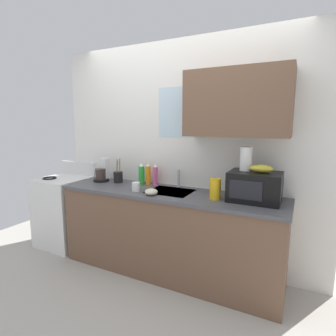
{
  "coord_description": "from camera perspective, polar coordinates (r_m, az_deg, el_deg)",
  "views": [
    {
      "loc": [
        1.23,
        -2.44,
        1.6
      ],
      "look_at": [
        0.0,
        0.0,
        1.15
      ],
      "focal_mm": 28.69,
      "sensor_mm": 36.0,
      "label": 1
    }
  ],
  "objects": [
    {
      "name": "kitchen_wall_assembly",
      "position": [
        2.97,
        4.88,
        4.66
      ],
      "size": [
        3.17,
        0.42,
        2.5
      ],
      "color": "white",
      "rests_on": "ground"
    },
    {
      "name": "counter_unit",
      "position": [
        2.96,
        0.01,
        -13.32
      ],
      "size": [
        2.4,
        0.63,
        0.9
      ],
      "color": "brown",
      "rests_on": "ground"
    },
    {
      "name": "sink_faucet",
      "position": [
        3.0,
        2.3,
        -2.25
      ],
      "size": [
        0.03,
        0.03,
        0.19
      ],
      "primitive_type": "cylinder",
      "color": "#B2B5BA",
      "rests_on": "counter_unit"
    },
    {
      "name": "stove_range",
      "position": [
        3.87,
        -21.07,
        -8.44
      ],
      "size": [
        0.6,
        0.6,
        1.08
      ],
      "color": "white",
      "rests_on": "ground"
    },
    {
      "name": "microwave",
      "position": [
        2.58,
        17.94,
        -3.79
      ],
      "size": [
        0.46,
        0.35,
        0.27
      ],
      "color": "black",
      "rests_on": "counter_unit"
    },
    {
      "name": "banana_bunch",
      "position": [
        2.54,
        19.26,
        -0.14
      ],
      "size": [
        0.2,
        0.11,
        0.07
      ],
      "primitive_type": "ellipsoid",
      "color": "gold",
      "rests_on": "microwave"
    },
    {
      "name": "paper_towel_roll",
      "position": [
        2.6,
        16.23,
        1.9
      ],
      "size": [
        0.11,
        0.11,
        0.22
      ],
      "primitive_type": "cylinder",
      "color": "white",
      "rests_on": "microwave"
    },
    {
      "name": "coffee_maker",
      "position": [
        3.41,
        -13.74,
        -0.94
      ],
      "size": [
        0.19,
        0.21,
        0.28
      ],
      "color": "black",
      "rests_on": "counter_unit"
    },
    {
      "name": "dish_soap_bottle_pink",
      "position": [
        3.09,
        -2.7,
        -1.52
      ],
      "size": [
        0.06,
        0.06,
        0.25
      ],
      "color": "#E55999",
      "rests_on": "counter_unit"
    },
    {
      "name": "dish_soap_bottle_orange",
      "position": [
        3.13,
        -4.24,
        -1.36
      ],
      "size": [
        0.06,
        0.06,
        0.25
      ],
      "color": "orange",
      "rests_on": "counter_unit"
    },
    {
      "name": "dish_soap_bottle_green",
      "position": [
        3.15,
        -5.64,
        -1.33
      ],
      "size": [
        0.07,
        0.07,
        0.25
      ],
      "color": "green",
      "rests_on": "counter_unit"
    },
    {
      "name": "cereal_canister",
      "position": [
        2.56,
        10.02,
        -4.39
      ],
      "size": [
        0.1,
        0.1,
        0.2
      ],
      "primitive_type": "cylinder",
      "color": "gold",
      "rests_on": "counter_unit"
    },
    {
      "name": "mug_white",
      "position": [
        2.84,
        -6.81,
        -3.99
      ],
      "size": [
        0.08,
        0.08,
        0.09
      ],
      "primitive_type": "cylinder",
      "color": "white",
      "rests_on": "counter_unit"
    },
    {
      "name": "utensil_crock",
      "position": [
        3.29,
        -10.53,
        -1.83
      ],
      "size": [
        0.11,
        0.11,
        0.29
      ],
      "color": "black",
      "rests_on": "counter_unit"
    },
    {
      "name": "small_bowl",
      "position": [
        2.68,
        -3.58,
        -5.08
      ],
      "size": [
        0.13,
        0.13,
        0.06
      ],
      "primitive_type": "ellipsoid",
      "color": "beige",
      "rests_on": "counter_unit"
    }
  ]
}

